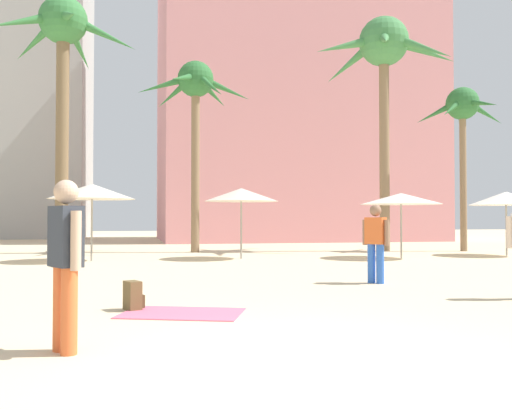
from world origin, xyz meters
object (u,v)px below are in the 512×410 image
palm_tree_left (63,46)px  backpack (133,296)px  cafe_umbrella_4 (401,199)px  palm_tree_far_left (384,56)px  cafe_umbrella_3 (506,198)px  person_far_left (66,258)px  beach_towel (182,313)px  palm_tree_center (463,114)px  cafe_umbrella_0 (92,192)px  palm_tree_right (195,95)px  cafe_umbrella_1 (241,195)px  person_mid_left (376,240)px

palm_tree_left → backpack: (2.73, -14.63, -7.93)m
palm_tree_left → cafe_umbrella_4: (11.60, -5.53, -6.12)m
palm_tree_far_left → cafe_umbrella_4: 7.61m
cafe_umbrella_3 → person_far_left: bearing=-139.1°
beach_towel → person_far_left: 2.60m
backpack → person_far_left: size_ratio=0.25×
palm_tree_center → cafe_umbrella_0: palm_tree_center is taller
palm_tree_right → backpack: (-2.42, -14.01, -6.12)m
cafe_umbrella_1 → palm_tree_left: bearing=143.7°
cafe_umbrella_3 → palm_tree_left: bearing=162.2°
palm_tree_far_left → palm_tree_left: palm_tree_left is taller
cafe_umbrella_0 → cafe_umbrella_3: (14.50, -0.47, -0.11)m
palm_tree_right → person_far_left: 17.63m
cafe_umbrella_1 → cafe_umbrella_4: size_ratio=0.91×
beach_towel → cafe_umbrella_3: bearing=38.4°
palm_tree_center → backpack: 19.06m
palm_tree_far_left → palm_tree_center: palm_tree_far_left is taller
cafe_umbrella_0 → backpack: bearing=-82.8°
palm_tree_right → cafe_umbrella_1: 5.88m
palm_tree_center → palm_tree_right: bearing=171.8°
beach_towel → person_far_left: bearing=-123.0°
cafe_umbrella_1 → cafe_umbrella_3: cafe_umbrella_1 is taller
palm_tree_left → beach_towel: bearing=-77.3°
cafe_umbrella_4 → palm_tree_center: bearing=36.4°
person_far_left → person_mid_left: (5.53, 4.90, -0.05)m
person_mid_left → cafe_umbrella_0: bearing=-87.6°
cafe_umbrella_0 → cafe_umbrella_1: (4.80, 0.05, -0.06)m
person_mid_left → palm_tree_left: bearing=-94.8°
cafe_umbrella_1 → backpack: cafe_umbrella_1 is taller
palm_tree_center → person_mid_left: (-8.51, -10.02, -4.81)m
palm_tree_far_left → beach_towel: palm_tree_far_left is taller
palm_tree_far_left → cafe_umbrella_1: bearing=-154.2°
palm_tree_center → beach_towel: bearing=-134.6°
cafe_umbrella_3 → person_mid_left: size_ratio=1.61×
cafe_umbrella_1 → cafe_umbrella_0: bearing=-179.4°
palm_tree_center → palm_tree_left: bearing=172.2°
cafe_umbrella_0 → palm_tree_right: bearing=47.4°
cafe_umbrella_0 → beach_towel: cafe_umbrella_0 is taller
palm_tree_center → person_mid_left: 14.00m
palm_tree_far_left → palm_tree_right: 8.11m
palm_tree_far_left → cafe_umbrella_0: 13.44m
cafe_umbrella_0 → cafe_umbrella_1: bearing=0.6°
backpack → cafe_umbrella_1: bearing=48.6°
palm_tree_far_left → palm_tree_center: (3.10, -0.87, -2.51)m
palm_tree_right → person_mid_left: palm_tree_right is taller
palm_tree_center → palm_tree_right: (-10.96, 1.59, 0.63)m
cafe_umbrella_3 → palm_tree_center: bearing=87.1°
palm_tree_center → cafe_umbrella_3: 4.64m
palm_tree_far_left → backpack: size_ratio=23.45×
palm_tree_right → beach_towel: (-1.76, -14.47, -6.32)m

